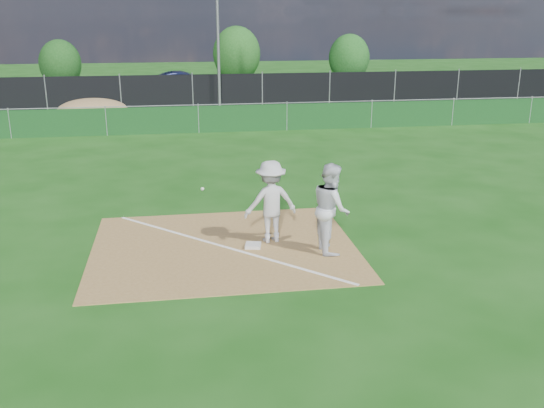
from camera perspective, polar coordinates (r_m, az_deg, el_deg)
The scene contains 17 objects.
ground at distance 22.63m, azimuth -6.36°, elevation 4.30°, with size 90.00×90.00×0.00m, color #13470F.
infield_dirt at distance 14.03m, azimuth -4.54°, elevation -4.07°, with size 6.00×5.00×0.02m, color olive.
foul_line at distance 14.03m, azimuth -4.54°, elevation -4.01°, with size 0.08×7.00×0.01m, color white.
green_fence at distance 27.41m, azimuth -6.93°, elevation 7.90°, with size 44.00×0.05×1.20m, color #0F3A15.
dirt_mound at distance 31.12m, azimuth -16.53°, elevation 8.44°, with size 3.38×2.60×1.17m, color olive.
black_fence at distance 35.28m, azimuth -7.48°, elevation 10.54°, with size 46.00×0.04×1.80m, color black.
parking_lot at distance 40.35m, azimuth -7.65°, elevation 10.14°, with size 46.00×9.00×0.01m, color black.
light_pole at distance 34.81m, azimuth -5.11°, elevation 15.65°, with size 0.16×0.16×8.00m, color slate.
first_base at distance 13.97m, azimuth -1.79°, elevation -3.91°, with size 0.35×0.35×0.07m, color silver.
play_at_first at distance 14.02m, azimuth -0.12°, elevation 0.22°, with size 2.28×0.91×1.94m.
runner at distance 13.55m, azimuth 5.58°, elevation -0.37°, with size 0.99×0.77×2.04m, color silver.
car_left at distance 39.25m, azimuth -16.56°, elevation 10.37°, with size 1.60×3.98×1.36m, color #A1A3A8.
car_mid at distance 40.70m, azimuth -8.32°, elevation 11.21°, with size 1.54×4.41×1.45m, color black.
car_right at distance 40.26m, azimuth -2.99°, elevation 11.19°, with size 1.81×4.46×1.29m, color black.
tree_left at distance 45.47m, azimuth -19.31°, elevation 12.36°, with size 2.85×2.85×3.38m.
tree_mid at distance 46.60m, azimuth -3.34°, elevation 13.92°, with size 3.54×3.54×4.19m.
tree_right at distance 47.12m, azimuth 7.26°, elevation 13.49°, with size 3.04×3.04×3.61m.
Camera 1 is at (-0.92, -12.01, 5.20)m, focal length 40.00 mm.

